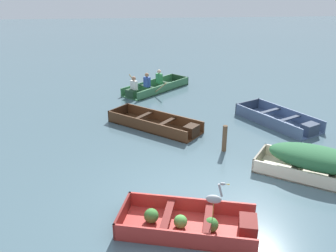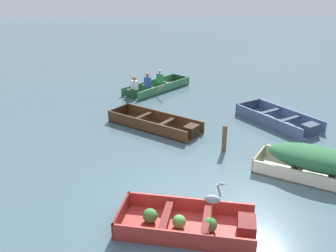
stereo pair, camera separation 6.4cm
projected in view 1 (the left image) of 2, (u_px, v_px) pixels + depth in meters
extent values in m
plane|color=#47606B|center=(187.00, 199.00, 8.87)|extent=(80.00, 80.00, 0.00)
cube|color=#AD2D28|center=(187.00, 228.00, 7.83)|extent=(3.05, 1.92, 0.04)
cube|color=#AD2D28|center=(191.00, 205.00, 8.31)|extent=(2.75, 0.77, 0.38)
cube|color=#AD2D28|center=(184.00, 240.00, 7.23)|extent=(2.75, 0.77, 0.38)
cube|color=maroon|center=(123.00, 215.00, 7.99)|extent=(0.36, 1.20, 0.38)
cube|color=maroon|center=(248.00, 227.00, 7.57)|extent=(0.49, 0.63, 0.34)
cube|color=maroon|center=(208.00, 220.00, 7.67)|extent=(0.45, 1.14, 0.04)
cube|color=maroon|center=(167.00, 215.00, 7.80)|extent=(0.45, 1.14, 0.04)
sphere|color=#387533|center=(211.00, 225.00, 7.66)|extent=(0.31, 0.31, 0.31)
sphere|color=#4C9342|center=(180.00, 221.00, 7.78)|extent=(0.28, 0.28, 0.28)
sphere|color=#387533|center=(151.00, 216.00, 7.94)|extent=(0.31, 0.31, 0.31)
cube|color=#4C2D19|center=(154.00, 127.00, 13.06)|extent=(3.28, 3.01, 0.04)
cube|color=#4C2D19|center=(163.00, 117.00, 13.38)|extent=(2.61, 2.22, 0.41)
cube|color=#4C2D19|center=(145.00, 126.00, 12.60)|extent=(2.61, 2.22, 0.41)
cube|color=black|center=(119.00, 112.00, 13.88)|extent=(0.74, 0.86, 0.41)
cube|color=black|center=(191.00, 131.00, 12.18)|extent=(0.59, 0.61, 0.37)
cube|color=black|center=(166.00, 122.00, 12.68)|extent=(0.76, 0.86, 0.04)
cube|color=black|center=(143.00, 116.00, 13.22)|extent=(0.76, 0.86, 0.04)
cube|color=#475B7F|center=(277.00, 123.00, 13.41)|extent=(2.54, 3.28, 0.04)
cube|color=#475B7F|center=(289.00, 114.00, 13.65)|extent=(1.50, 2.71, 0.42)
cube|color=#475B7F|center=(266.00, 121.00, 13.04)|extent=(1.50, 2.71, 0.42)
cube|color=#273246|center=(248.00, 106.00, 14.51)|extent=(1.11, 0.63, 0.42)
cube|color=#273246|center=(310.00, 129.00, 12.29)|extent=(0.66, 0.58, 0.38)
cube|color=#273246|center=(288.00, 119.00, 12.95)|extent=(1.07, 0.68, 0.04)
cube|color=#273246|center=(268.00, 111.00, 13.66)|extent=(1.07, 0.68, 0.04)
cube|color=beige|center=(314.00, 176.00, 9.87)|extent=(3.15, 2.69, 0.04)
cube|color=beige|center=(318.00, 161.00, 10.26)|extent=(2.50, 1.76, 0.37)
cube|color=beige|center=(310.00, 180.00, 9.35)|extent=(2.50, 1.76, 0.37)
cube|color=gray|center=(259.00, 158.00, 10.48)|extent=(0.72, 1.00, 0.37)
cube|color=gray|center=(334.00, 171.00, 9.56)|extent=(0.75, 0.98, 0.04)
cube|color=gray|center=(297.00, 163.00, 9.98)|extent=(0.75, 0.98, 0.04)
ellipsoid|color=#286038|center=(317.00, 158.00, 9.67)|extent=(2.67, 2.33, 0.57)
cube|color=#387047|center=(156.00, 90.00, 17.23)|extent=(3.21, 3.17, 0.04)
cube|color=#387047|center=(164.00, 88.00, 16.87)|extent=(2.52, 2.46, 0.37)
cube|color=#387047|center=(148.00, 84.00, 17.47)|extent=(2.52, 2.46, 0.37)
cube|color=#1E3D27|center=(180.00, 79.00, 18.37)|extent=(0.76, 0.78, 0.37)
cube|color=#1E3D27|center=(132.00, 93.00, 16.07)|extent=(0.59, 0.59, 0.33)
cube|color=#1E3D27|center=(148.00, 87.00, 16.77)|extent=(0.77, 0.79, 0.04)
cube|color=#1E3D27|center=(164.00, 82.00, 17.50)|extent=(0.77, 0.79, 0.04)
cube|color=#338C4C|center=(159.00, 78.00, 17.18)|extent=(0.32, 0.33, 0.44)
sphere|color=beige|center=(159.00, 72.00, 17.06)|extent=(0.18, 0.18, 0.18)
cube|color=#2D4CA5|center=(147.00, 82.00, 16.62)|extent=(0.32, 0.33, 0.44)
sphere|color=#9E7051|center=(147.00, 75.00, 16.50)|extent=(0.18, 0.18, 0.18)
cube|color=white|center=(134.00, 86.00, 16.05)|extent=(0.32, 0.33, 0.44)
sphere|color=#9E7051|center=(134.00, 78.00, 15.93)|extent=(0.18, 0.18, 0.18)
cylinder|color=tan|center=(161.00, 87.00, 16.16)|extent=(0.48, 0.49, 0.55)
cylinder|color=tan|center=(134.00, 81.00, 17.15)|extent=(0.48, 0.49, 0.55)
cylinder|color=olive|center=(213.00, 210.00, 7.54)|extent=(0.02, 0.02, 0.35)
cylinder|color=olive|center=(213.00, 211.00, 7.48)|extent=(0.02, 0.02, 0.35)
ellipsoid|color=#93999E|center=(214.00, 199.00, 7.41)|extent=(0.35, 0.22, 0.18)
cylinder|color=#93999E|center=(220.00, 190.00, 7.31)|extent=(0.12, 0.07, 0.28)
ellipsoid|color=#93999E|center=(223.00, 184.00, 7.24)|extent=(0.12, 0.09, 0.06)
cone|color=gold|center=(227.00, 184.00, 7.23)|extent=(0.10, 0.05, 0.02)
cylinder|color=brown|center=(225.00, 138.00, 11.16)|extent=(0.14, 0.14, 0.82)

